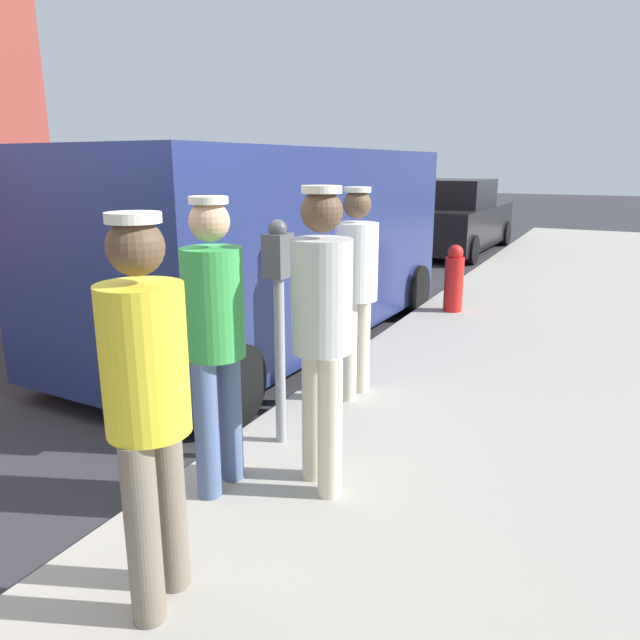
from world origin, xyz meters
The scene contains 10 objects.
ground_plane centered at (0.00, 0.00, 0.00)m, with size 80.00×80.00×0.00m, color #2D2D33.
sidewalk_slab centered at (3.50, 0.00, 0.07)m, with size 5.00×32.00×0.15m, color #9E998E.
parking_meter_near centered at (1.35, 0.52, 1.18)m, with size 0.14×0.18×1.52m.
pedestrian_in_yellow centered at (1.67, -1.06, 1.12)m, with size 0.34×0.36×1.69m.
pedestrian_in_white centered at (1.46, 1.53, 1.12)m, with size 0.34×0.36×1.69m.
pedestrian_in_gray centered at (1.86, 0.12, 1.16)m, with size 0.34×0.34×1.75m.
pedestrian_in_green centered at (1.33, -0.15, 1.12)m, with size 0.34×0.36×1.69m.
parked_van centered at (-0.15, 2.93, 1.15)m, with size 2.30×5.27×2.15m.
parked_sedan_ahead centered at (-0.20, 11.06, 0.75)m, with size 2.04×4.44×1.65m.
fire_hydrant centered at (1.45, 4.76, 0.57)m, with size 0.24×0.24×0.86m.
Camera 1 is at (3.28, -2.73, 2.01)m, focal length 33.42 mm.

